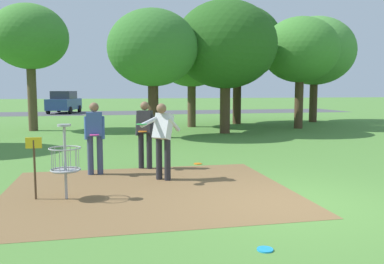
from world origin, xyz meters
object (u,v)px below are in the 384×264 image
at_px(player_waiting_left, 163,136).
at_px(tree_far_left, 192,56).
at_px(player_foreground_watching, 145,131).
at_px(tree_near_left, 30,38).
at_px(player_throwing, 95,134).
at_px(tree_far_center, 238,44).
at_px(tree_far_right, 226,45).
at_px(disc_golf_basket, 62,159).
at_px(tree_mid_left, 300,50).
at_px(frisbee_near_basket, 265,250).
at_px(tree_mid_center, 153,48).
at_px(parked_car_leftmost, 64,102).
at_px(frisbee_mid_grass, 198,164).
at_px(tree_mid_right, 315,51).

xyz_separation_m(player_waiting_left, tree_far_left, (3.24, 12.31, 2.77)).
xyz_separation_m(player_foreground_watching, tree_near_left, (-4.43, 10.53, 3.48)).
relative_size(player_foreground_watching, player_waiting_left, 1.00).
xyz_separation_m(player_throwing, tree_far_center, (7.71, 12.81, 3.63)).
bearing_deg(tree_far_right, disc_golf_basket, -121.04).
relative_size(tree_near_left, tree_mid_left, 1.07).
xyz_separation_m(player_foreground_watching, frisbee_near_basket, (0.98, -5.60, -0.96)).
relative_size(frisbee_near_basket, tree_far_left, 0.04).
relative_size(tree_mid_center, parked_car_leftmost, 1.17).
relative_size(tree_mid_center, tree_far_left, 0.97).
height_order(frisbee_mid_grass, tree_mid_center, tree_mid_center).
bearing_deg(player_throwing, player_waiting_left, -31.56).
distance_m(tree_near_left, tree_mid_right, 16.05).
xyz_separation_m(disc_golf_basket, parked_car_leftmost, (-2.63, 27.72, 0.17)).
bearing_deg(player_waiting_left, frisbee_mid_grass, 55.30).
distance_m(frisbee_mid_grass, tree_far_center, 13.81).
distance_m(tree_mid_left, tree_far_center, 4.03).
bearing_deg(player_waiting_left, player_throwing, 148.44).
distance_m(player_waiting_left, tree_far_right, 10.31).
distance_m(player_foreground_watching, player_throwing, 1.32).
height_order(player_waiting_left, frisbee_near_basket, player_waiting_left).
height_order(player_waiting_left, frisbee_mid_grass, player_waiting_left).
distance_m(player_waiting_left, parked_car_leftmost, 26.93).
bearing_deg(frisbee_near_basket, player_throwing, 113.30).
relative_size(player_waiting_left, tree_far_left, 0.32).
bearing_deg(parked_car_leftmost, player_waiting_left, -80.07).
height_order(tree_far_left, tree_far_center, tree_far_center).
distance_m(frisbee_near_basket, tree_near_left, 17.58).
xyz_separation_m(tree_near_left, tree_far_left, (7.93, 0.39, -0.69)).
relative_size(tree_mid_left, tree_far_left, 1.04).
height_order(frisbee_mid_grass, tree_far_left, tree_far_left).
bearing_deg(tree_far_left, tree_mid_center, -119.97).
relative_size(frisbee_mid_grass, tree_far_right, 0.04).
bearing_deg(tree_far_center, tree_mid_left, -55.73).
relative_size(tree_mid_center, tree_far_right, 0.88).
relative_size(player_foreground_watching, tree_mid_left, 0.30).
bearing_deg(frisbee_near_basket, frisbee_mid_grass, 85.48).
bearing_deg(tree_mid_left, disc_golf_basket, -132.07).
height_order(player_throwing, tree_near_left, tree_near_left).
bearing_deg(tree_mid_right, tree_far_right, -144.73).
bearing_deg(frisbee_near_basket, tree_mid_center, 90.10).
relative_size(disc_golf_basket, player_waiting_left, 0.81).
relative_size(disc_golf_basket, tree_mid_left, 0.25).
xyz_separation_m(tree_mid_left, tree_far_left, (-5.23, 1.88, -0.21)).
xyz_separation_m(player_foreground_watching, player_throwing, (-1.23, -0.49, 0.00)).
height_order(player_waiting_left, tree_far_right, tree_far_right).
bearing_deg(player_foreground_watching, player_throwing, -158.40).
relative_size(tree_mid_center, tree_far_center, 0.78).
distance_m(frisbee_near_basket, tree_far_left, 17.12).
xyz_separation_m(player_foreground_watching, tree_far_center, (6.49, 12.33, 3.63)).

